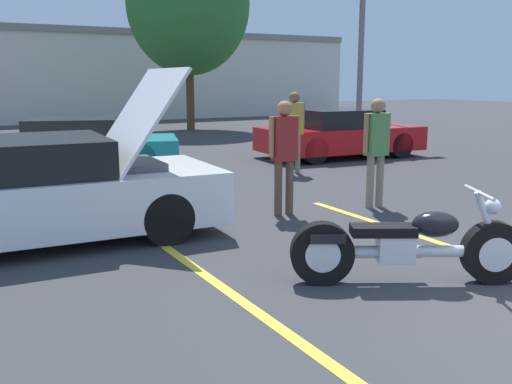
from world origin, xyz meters
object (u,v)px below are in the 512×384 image
motorcycle (407,246)px  parked_car_mid_row (79,145)px  parked_car_right_row (339,134)px  spectator_near_motorcycle (284,148)px  spectator_by_show_car (294,125)px  spectator_midground (377,143)px  tree_background (188,4)px  light_pole (364,11)px  show_car_hood_open (38,191)px

motorcycle → parked_car_mid_row: 9.39m
parked_car_right_row → spectator_near_motorcycle: bearing=-130.9°
spectator_by_show_car → spectator_midground: size_ratio=1.02×
spectator_near_motorcycle → spectator_by_show_car: spectator_by_show_car is taller
spectator_near_motorcycle → spectator_midground: (1.55, -0.28, 0.01)m
tree_background → spectator_by_show_car: bearing=-101.7°
parked_car_right_row → parked_car_mid_row: parked_car_right_row is taller
tree_background → parked_car_right_row: (0.21, -9.47, -4.30)m
tree_background → spectator_near_motorcycle: bearing=-107.6°
light_pole → parked_car_right_row: bearing=-138.2°
parked_car_mid_row → spectator_near_motorcycle: spectator_near_motorcycle is taller
parked_car_right_row → motorcycle: bearing=-119.7°
show_car_hood_open → spectator_by_show_car: (5.68, 2.82, 0.41)m
parked_car_mid_row → spectator_by_show_car: 4.97m
parked_car_right_row → spectator_midground: 6.03m
motorcycle → spectator_midground: spectator_midground is taller
spectator_by_show_car → spectator_midground: bearing=-101.2°
light_pole → spectator_near_motorcycle: size_ratio=4.31×
motorcycle → spectator_near_motorcycle: size_ratio=1.25×
light_pole → motorcycle: bearing=-127.5°
tree_background → motorcycle: bearing=-106.1°
tree_background → spectator_midground: 15.37m
spectator_near_motorcycle → show_car_hood_open: bearing=174.6°
tree_background → spectator_by_show_car: tree_background is taller
show_car_hood_open → spectator_near_motorcycle: size_ratio=2.70×
light_pole → motorcycle: size_ratio=3.44×
show_car_hood_open → parked_car_mid_row: (1.79, 5.88, -0.09)m
spectator_by_show_car → spectator_midground: (-0.68, -3.42, -0.02)m
motorcycle → show_car_hood_open: (-2.96, 3.44, 0.26)m
parked_car_mid_row → spectator_midground: size_ratio=2.71×
parked_car_right_row → spectator_midground: size_ratio=2.49×
spectator_midground → tree_background: bearing=78.4°
spectator_midground → spectator_near_motorcycle: bearing=169.9°
motorcycle → spectator_midground: 3.56m
light_pole → spectator_near_motorcycle: light_pole is taller
tree_background → spectator_midground: (-2.99, -14.57, -3.87)m
motorcycle → spectator_by_show_car: (2.72, 6.26, 0.67)m
spectator_by_show_car → tree_background: bearing=78.3°
show_car_hood_open → parked_car_right_row: (8.19, 4.50, -0.04)m
light_pole → tree_background: (-2.93, 7.04, 0.81)m
tree_background → show_car_hood_open: (-7.99, -13.97, -4.26)m
light_pole → spectator_midground: bearing=-128.2°
show_car_hood_open → spectator_near_motorcycle: bearing=-2.4°
tree_background → spectator_near_motorcycle: (-4.53, -14.30, -3.88)m
motorcycle → show_car_hood_open: 4.54m
show_car_hood_open → spectator_midground: size_ratio=2.68×
spectator_midground → motorcycle: bearing=-125.7°
parked_car_mid_row → spectator_midground: 7.24m
parked_car_mid_row → spectator_midground: bearing=-45.9°
light_pole → spectator_by_show_car: light_pole is taller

